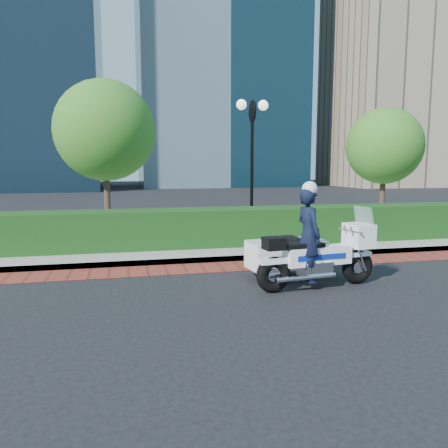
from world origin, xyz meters
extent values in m
plane|color=black|center=(0.00, 0.00, 0.00)|extent=(120.00, 120.00, 0.00)
cube|color=maroon|center=(0.00, 1.50, 0.01)|extent=(60.00, 1.00, 0.01)
cube|color=gray|center=(0.00, 6.00, 0.07)|extent=(60.00, 8.00, 0.15)
cube|color=#143311|center=(0.00, 3.60, 0.65)|extent=(18.00, 1.20, 1.00)
cylinder|color=black|center=(1.00, 5.20, 0.30)|extent=(0.30, 0.30, 0.30)
cylinder|color=black|center=(1.00, 5.20, 2.15)|extent=(0.10, 0.10, 3.70)
cylinder|color=black|center=(1.00, 5.20, 4.00)|extent=(0.04, 0.70, 0.70)
sphere|color=white|center=(0.65, 5.20, 4.20)|extent=(0.32, 0.32, 0.32)
sphere|color=white|center=(1.35, 5.20, 4.20)|extent=(0.32, 0.32, 0.32)
cylinder|color=#332319|center=(-3.50, 6.50, 1.23)|extent=(0.20, 0.20, 2.17)
sphere|color=#275B16|center=(-3.50, 6.50, 3.44)|extent=(3.20, 3.20, 3.20)
cylinder|color=#332319|center=(6.50, 6.50, 1.11)|extent=(0.20, 0.20, 1.92)
sphere|color=#275B16|center=(6.50, 6.50, 3.05)|extent=(2.80, 2.80, 2.80)
cube|color=gray|center=(28.00, 38.00, 14.00)|extent=(14.00, 12.00, 28.00)
torus|color=black|center=(-0.32, -0.70, 0.34)|extent=(0.70, 0.29, 0.68)
torus|color=black|center=(1.51, -0.48, 0.34)|extent=(0.70, 0.29, 0.68)
cube|color=white|center=(0.59, -0.59, 0.64)|extent=(1.36, 0.49, 0.35)
cube|color=silver|center=(0.54, -0.60, 0.39)|extent=(0.61, 0.48, 0.29)
cube|color=white|center=(1.51, -0.48, 0.98)|extent=(0.48, 0.61, 0.46)
cube|color=silver|center=(1.61, -0.47, 1.33)|extent=(0.19, 0.52, 0.41)
cube|color=black|center=(0.29, -0.63, 0.84)|extent=(0.80, 0.40, 0.10)
cube|color=black|center=(-0.32, -0.70, 0.92)|extent=(0.40, 0.37, 0.23)
cube|color=white|center=(0.28, 0.25, 0.51)|extent=(1.67, 0.90, 0.56)
cube|color=black|center=(0.18, 0.24, 0.82)|extent=(0.78, 0.60, 0.08)
torus|color=black|center=(0.12, 0.73, 0.26)|extent=(0.53, 0.22, 0.51)
imported|color=black|center=(0.39, -0.62, 1.04)|extent=(0.50, 0.69, 1.77)
sphere|color=white|center=(0.39, -0.62, 1.90)|extent=(0.29, 0.29, 0.29)
camera|label=1|loc=(-2.97, -8.14, 2.33)|focal=35.00mm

